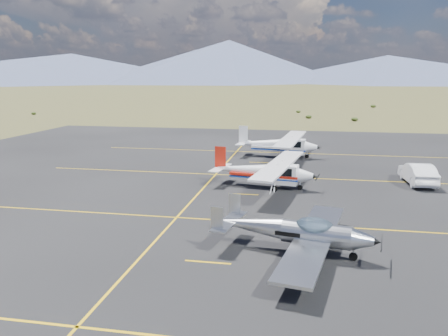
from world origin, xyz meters
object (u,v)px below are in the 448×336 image
at_px(aircraft_cessna, 264,170).
at_px(aircraft_plain, 279,144).
at_px(sedan, 418,173).
at_px(aircraft_low_wing, 298,232).

xyz_separation_m(aircraft_cessna, aircraft_plain, (0.30, 11.87, 0.09)).
distance_m(aircraft_cessna, sedan, 11.33).
relative_size(aircraft_low_wing, aircraft_cessna, 0.90).
bearing_deg(sedan, aircraft_cessna, 12.28).
height_order(aircraft_low_wing, aircraft_cessna, aircraft_cessna).
bearing_deg(aircraft_cessna, aircraft_low_wing, -68.44).
bearing_deg(aircraft_cessna, aircraft_plain, 97.69).
xyz_separation_m(aircraft_cessna, sedan, (10.91, 3.00, -0.43)).
relative_size(aircraft_low_wing, aircraft_plain, 0.84).
bearing_deg(aircraft_cessna, sedan, 24.53).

